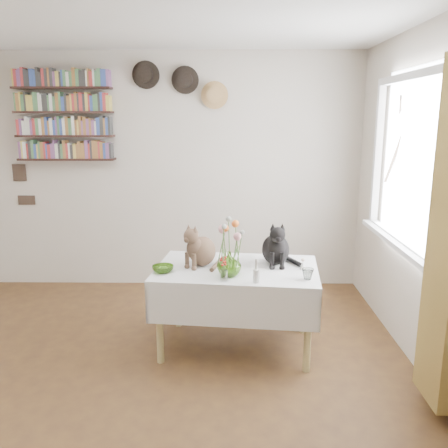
{
  "coord_description": "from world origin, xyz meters",
  "views": [
    {
      "loc": [
        0.6,
        -2.82,
        1.84
      ],
      "look_at": [
        0.56,
        0.65,
        1.05
      ],
      "focal_mm": 38.0,
      "sensor_mm": 36.0,
      "label": 1
    }
  ],
  "objects_px": {
    "dining_table": "(237,287)",
    "flower_vase": "(229,264)",
    "tabby_cat": "(202,243)",
    "black_cat": "(276,241)",
    "bookshelf_unit": "(64,116)"
  },
  "relations": [
    {
      "from": "black_cat",
      "to": "flower_vase",
      "type": "xyz_separation_m",
      "value": [
        -0.37,
        -0.31,
        -0.09
      ]
    },
    {
      "from": "dining_table",
      "to": "black_cat",
      "type": "relative_size",
      "value": 3.67
    },
    {
      "from": "black_cat",
      "to": "dining_table",
      "type": "bearing_deg",
      "value": -159.43
    },
    {
      "from": "dining_table",
      "to": "flower_vase",
      "type": "bearing_deg",
      "value": -106.58
    },
    {
      "from": "tabby_cat",
      "to": "bookshelf_unit",
      "type": "xyz_separation_m",
      "value": [
        -1.49,
        1.34,
        0.99
      ]
    },
    {
      "from": "tabby_cat",
      "to": "black_cat",
      "type": "height_order",
      "value": "black_cat"
    },
    {
      "from": "flower_vase",
      "to": "tabby_cat",
      "type": "bearing_deg",
      "value": 127.98
    },
    {
      "from": "tabby_cat",
      "to": "bookshelf_unit",
      "type": "distance_m",
      "value": 2.24
    },
    {
      "from": "black_cat",
      "to": "bookshelf_unit",
      "type": "height_order",
      "value": "bookshelf_unit"
    },
    {
      "from": "dining_table",
      "to": "bookshelf_unit",
      "type": "xyz_separation_m",
      "value": [
        -1.76,
        1.41,
        1.33
      ]
    },
    {
      "from": "dining_table",
      "to": "tabby_cat",
      "type": "relative_size",
      "value": 3.81
    },
    {
      "from": "tabby_cat",
      "to": "dining_table",
      "type": "bearing_deg",
      "value": 23.81
    },
    {
      "from": "tabby_cat",
      "to": "flower_vase",
      "type": "height_order",
      "value": "tabby_cat"
    },
    {
      "from": "dining_table",
      "to": "black_cat",
      "type": "bearing_deg",
      "value": 19.84
    },
    {
      "from": "flower_vase",
      "to": "bookshelf_unit",
      "type": "xyz_separation_m",
      "value": [
        -1.7,
        1.61,
        1.07
      ]
    }
  ]
}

